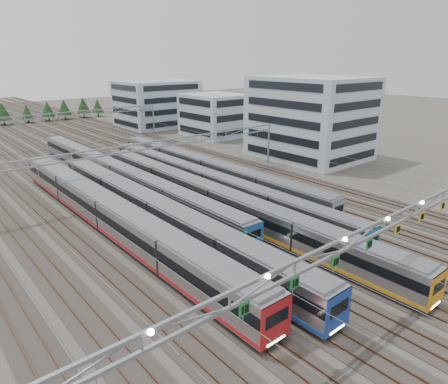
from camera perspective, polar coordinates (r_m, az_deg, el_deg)
ground at (r=38.72m, az=20.59°, el=-14.36°), size 400.00×400.00×0.00m
track_bed at (r=119.90m, az=-25.45°, el=7.79°), size 54.00×260.00×5.42m
train_a at (r=50.64m, az=-16.13°, el=-2.97°), size 3.16×55.61×4.13m
train_b at (r=49.14m, az=-9.39°, el=-3.23°), size 3.05×51.67×3.97m
train_c at (r=68.01m, az=-14.82°, el=2.43°), size 2.80×64.15×3.65m
train_d at (r=53.90m, az=-1.13°, el=-1.13°), size 2.85×58.27×3.72m
train_e at (r=62.06m, az=-2.16°, el=1.43°), size 2.68×55.92×3.48m
train_f at (r=69.46m, az=-2.41°, el=3.32°), size 2.72×53.75×3.54m
gantry_near at (r=35.44m, az=22.01°, el=-4.74°), size 56.36×0.61×8.08m
gantry_mid at (r=63.68m, az=-11.38°, el=5.61°), size 56.36×0.36×8.00m
gantry_far at (r=104.89m, az=-23.60°, el=9.45°), size 56.36×0.36×8.00m
depot_bldg_south at (r=87.14m, az=12.24°, el=10.32°), size 18.00×22.00×16.73m
depot_bldg_mid at (r=110.61m, az=-1.26°, el=10.94°), size 14.00×16.00×11.11m
depot_bldg_north at (r=128.43m, az=-9.56°, el=12.35°), size 22.00×18.00×13.73m
treeline at (r=146.04m, az=-28.90°, el=10.02°), size 93.80×5.60×7.02m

